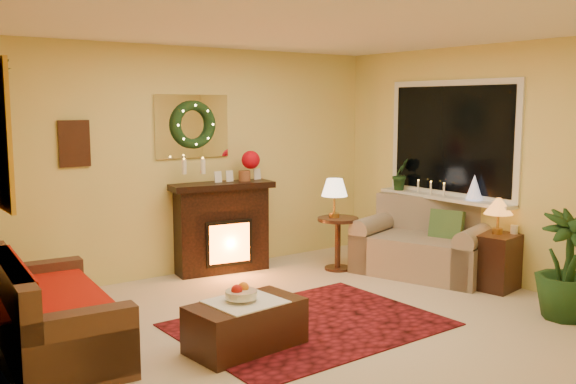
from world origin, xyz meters
TOP-DOWN VIEW (x-y plane):
  - floor at (0.00, 0.00)m, footprint 5.00×5.00m
  - ceiling at (0.00, 0.00)m, footprint 5.00×5.00m
  - wall_back at (0.00, 2.25)m, footprint 5.00×5.00m
  - wall_front at (0.00, -2.25)m, footprint 5.00×5.00m
  - wall_left at (-2.50, 0.00)m, footprint 4.50×4.50m
  - wall_right at (2.50, 0.00)m, footprint 4.50×4.50m
  - area_rug at (-0.05, -0.04)m, footprint 2.27×1.73m
  - sofa at (-2.04, 0.66)m, footprint 0.92×1.83m
  - red_throw at (-2.09, 0.83)m, footprint 0.83×1.35m
  - fireplace at (0.25, 2.04)m, footprint 1.11×0.49m
  - poinsettia at (0.64, 1.99)m, footprint 0.22×0.22m
  - mantel_candle_a at (-0.21, 2.04)m, footprint 0.05×0.05m
  - mantel_candle_b at (-0.00, 1.98)m, footprint 0.06×0.06m
  - mantel_mirror at (0.00, 2.23)m, footprint 0.92×0.02m
  - wreath at (0.00, 2.19)m, footprint 0.55×0.11m
  - wall_art at (-1.35, 2.23)m, footprint 0.32×0.03m
  - loveseat at (2.06, 0.56)m, footprint 1.30×1.69m
  - window_frame at (2.48, 0.55)m, footprint 0.03×1.86m
  - window_glass at (2.47, 0.55)m, footprint 0.02×1.70m
  - window_sill at (2.38, 0.55)m, footprint 0.22×1.86m
  - mini_tree at (2.40, 0.14)m, footprint 0.18×0.18m
  - sill_plant at (2.35, 1.22)m, footprint 0.28×0.23m
  - side_table_round at (1.41, 1.30)m, footprint 0.54×0.54m
  - lamp_cream at (1.38, 1.34)m, footprint 0.31×0.31m
  - end_table_square at (2.26, -0.25)m, footprint 0.56×0.56m
  - lamp_tiffany at (2.29, -0.27)m, footprint 0.30×0.30m
  - coffee_table at (-0.80, -0.18)m, footprint 0.96×0.59m
  - fruit_bowl at (-0.82, -0.16)m, footprint 0.26×0.26m
  - floor_palm at (1.97, -1.26)m, footprint 2.03×2.03m

SIDE VIEW (x-z plane):
  - floor at x=0.00m, z-range 0.00..0.00m
  - area_rug at x=-0.05m, z-range 0.00..0.01m
  - coffee_table at x=-0.80m, z-range 0.02..0.40m
  - end_table_square at x=2.26m, z-range -0.02..0.56m
  - side_table_round at x=1.41m, z-range 0.01..0.64m
  - loveseat at x=2.06m, z-range -0.01..0.85m
  - sofa at x=-2.04m, z-range 0.05..0.81m
  - floor_palm at x=1.97m, z-range -1.04..1.94m
  - fruit_bowl at x=-0.82m, z-range 0.42..0.48m
  - red_throw at x=-2.09m, z-range 0.44..0.47m
  - fireplace at x=0.25m, z-range 0.06..1.04m
  - lamp_tiffany at x=2.29m, z-range 0.52..0.97m
  - window_sill at x=2.38m, z-range 0.85..0.89m
  - lamp_cream at x=1.38m, z-range 0.64..1.12m
  - mini_tree at x=2.40m, z-range 0.90..1.18m
  - sill_plant at x=2.35m, z-range 0.83..1.34m
  - mantel_candle_a at x=-0.21m, z-range 1.18..1.34m
  - mantel_candle_b at x=0.00m, z-range 1.17..1.35m
  - wall_back at x=0.00m, z-range 1.30..1.30m
  - wall_front at x=0.00m, z-range 1.30..1.30m
  - wall_left at x=-2.50m, z-range 1.30..1.30m
  - wall_right at x=2.50m, z-range 1.30..1.30m
  - poinsettia at x=0.64m, z-range 1.19..1.41m
  - wall_art at x=-1.35m, z-range 1.31..1.79m
  - window_frame at x=2.48m, z-range 0.87..2.23m
  - window_glass at x=2.47m, z-range 0.94..2.16m
  - mantel_mirror at x=0.00m, z-range 1.34..2.06m
  - wreath at x=0.00m, z-range 1.44..2.00m
  - ceiling at x=0.00m, z-range 2.60..2.60m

